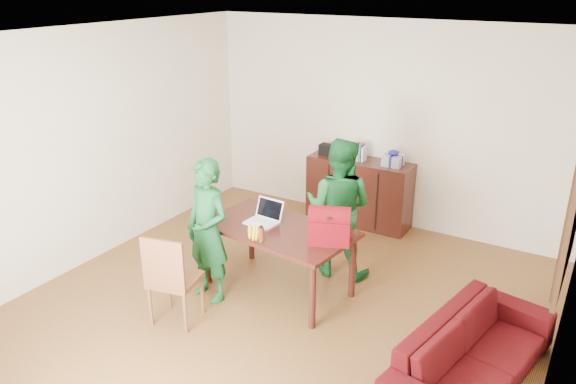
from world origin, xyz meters
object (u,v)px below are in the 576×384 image
Objects in this scene: chair at (176,295)px; laptop at (261,220)px; person_far at (339,208)px; person_near at (208,231)px; sofa at (473,353)px; table at (278,235)px; red_bag at (329,229)px; bottle at (261,234)px.

chair is 2.76× the size of laptop.
chair is 1.99m from person_far.
person_near reaches higher than sofa.
table is 1.05× the size of person_far.
table is at bearing 153.67° from red_bag.
person_near is 1.24m from red_bag.
laptop is 0.86× the size of red_bag.
sofa is (2.71, 0.59, -0.01)m from chair.
bottle is at bearing -78.67° from table.
laptop reaches higher than table.
person_near is 1.48m from person_far.
red_bag is (1.16, 0.97, 0.60)m from chair.
person_far is at bearing 69.57° from sofa.
laptop is (0.35, 1.01, 0.50)m from chair.
bottle is at bearing -173.99° from red_bag.
person_near is 0.59m from laptop.
red_bag is at bearing 3.12° from table.
sofa is at bearing 12.66° from person_near.
red_bag is 0.22× the size of sofa.
laptop is (-0.57, -0.68, -0.02)m from person_far.
person_near is at bearing -120.65° from laptop.
chair is 2.36× the size of red_bag.
person_far is at bearing 86.35° from red_bag.
chair reaches higher than bottle.
chair is at bearing 53.71° from person_far.
chair is 1.03m from bottle.
laptop is at bearing 123.32° from bottle.
laptop is (-0.20, -0.01, 0.13)m from table.
table is 0.89× the size of sofa.
person_near is at bearing -167.00° from bottle.
table reaches higher than sofa.
person_far is 0.76m from red_bag.
red_bag is at bearing 101.19° from person_far.
person_near is 2.74m from sofa.
laptop is 0.82m from red_bag.
chair is at bearing -104.85° from laptop.
red_bag reaches higher than bottle.
sofa is at bearing 140.80° from person_far.
person_far reaches higher than bottle.
person_far is at bearing 54.13° from laptop.
person_near is at bearing 178.80° from red_bag.
table is 1.21m from chair.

